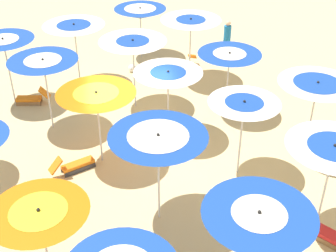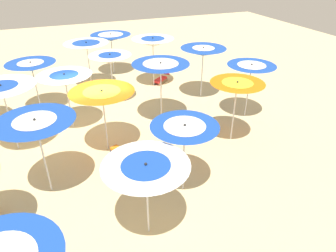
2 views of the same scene
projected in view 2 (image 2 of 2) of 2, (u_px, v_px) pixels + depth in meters
The scene contains 18 objects.
ground at pixel (98, 137), 11.92m from camera, with size 43.45×43.45×0.04m, color beige.
beach_umbrella_1 at pixel (146, 170), 6.90m from camera, with size 2.04×2.04×2.20m.
beach_umbrella_2 at pixel (185, 132), 8.29m from camera, with size 1.90×1.90×2.27m.
beach_umbrella_3 at pixel (237, 87), 10.67m from camera, with size 1.92×1.92×2.38m.
beach_umbrella_4 at pixel (251, 69), 12.33m from camera, with size 1.98×1.98×2.37m.
beach_umbrella_6 at pixel (36, 126), 8.14m from camera, with size 2.15×2.15×2.47m.
beach_umbrella_7 at pixel (102, 96), 10.12m from camera, with size 2.19×2.19×2.34m.
beach_umbrella_8 at pixel (161, 68), 11.97m from camera, with size 2.29×2.29×2.55m.
beach_umbrella_9 at pixel (203, 52), 14.07m from camera, with size 2.13×2.13×2.49m.
beach_umbrella_11 at pixel (2, 91), 10.05m from camera, with size 2.25×2.25×2.52m.
beach_umbrella_12 at pixel (65, 80), 11.53m from camera, with size 2.07×2.07×2.32m.
beach_umbrella_13 at pixel (110, 59), 13.55m from camera, with size 1.92×1.92×2.37m.
beach_umbrella_14 at pixel (153, 42), 15.28m from camera, with size 2.14×2.14×2.57m.
beach_umbrella_17 at pixel (31, 67), 12.91m from camera, with size 2.07×2.07×2.27m.
beach_umbrella_18 at pixel (87, 46), 15.14m from camera, with size 2.23×2.23×2.41m.
beach_umbrella_19 at pixel (111, 38), 17.01m from camera, with size 2.26×2.26×2.32m.
lounger_0 at pixel (161, 79), 16.72m from camera, with size 1.09×1.19×0.61m.
lounger_1 at pixel (124, 153), 10.57m from camera, with size 1.32×0.84×0.61m.
Camera 2 is at (10.42, -1.13, 6.30)m, focal length 32.52 mm.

